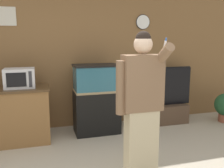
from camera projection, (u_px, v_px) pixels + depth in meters
The scene contains 6 objects.
wall_back_paneled at pixel (74, 60), 4.77m from camera, with size 10.00×0.08×2.60m.
counter_island at pixel (3, 116), 4.05m from camera, with size 1.49×0.65×0.92m.
microwave at pixel (20, 78), 4.01m from camera, with size 0.47×0.34×0.31m.
aquarium_on_stand at pixel (96, 99), 4.52m from camera, with size 0.80×0.50×1.25m.
tv_on_stand at pixel (162, 107), 5.07m from camera, with size 1.24×0.40×1.15m.
person_standing at pixel (141, 105), 2.95m from camera, with size 0.56×0.43×1.79m.
Camera 1 is at (-0.64, -2.17, 1.70)m, focal length 40.00 mm.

